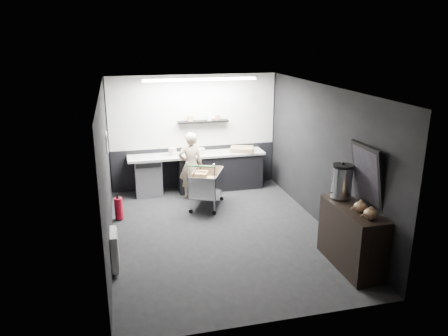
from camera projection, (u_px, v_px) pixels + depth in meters
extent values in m
plane|color=black|center=(221.00, 233.00, 8.23)|extent=(5.50, 5.50, 0.00)
plane|color=silver|center=(221.00, 88.00, 7.43)|extent=(5.50, 5.50, 0.00)
plane|color=black|center=(194.00, 132.00, 10.38)|extent=(5.50, 0.00, 5.50)
plane|color=black|center=(274.00, 227.00, 5.28)|extent=(5.50, 0.00, 5.50)
plane|color=black|center=(106.00, 172.00, 7.37)|extent=(0.00, 5.50, 5.50)
plane|color=black|center=(323.00, 157.00, 8.29)|extent=(0.00, 5.50, 5.50)
cube|color=silver|center=(194.00, 111.00, 10.22)|extent=(3.95, 0.02, 1.70)
cube|color=black|center=(195.00, 166.00, 10.62)|extent=(3.95, 0.02, 1.00)
cube|color=black|center=(203.00, 122.00, 10.23)|extent=(1.20, 0.22, 0.04)
cylinder|color=silver|center=(251.00, 97.00, 10.44)|extent=(0.20, 0.03, 0.20)
cube|color=white|center=(107.00, 143.00, 8.53)|extent=(0.02, 0.30, 0.40)
cube|color=red|center=(107.00, 139.00, 8.51)|extent=(0.02, 0.22, 0.10)
cube|color=silver|center=(114.00, 249.00, 6.85)|extent=(0.10, 0.50, 0.60)
cube|color=white|center=(200.00, 80.00, 9.16)|extent=(2.40, 0.20, 0.04)
cube|color=black|center=(220.00, 171.00, 10.48)|extent=(2.00, 0.56, 0.85)
cube|color=#A9A8A4|center=(197.00, 155.00, 10.22)|extent=(3.20, 0.60, 0.05)
cube|color=#9EA0A5|center=(148.00, 177.00, 10.09)|extent=(0.60, 0.58, 0.85)
cube|color=black|center=(149.00, 166.00, 9.70)|extent=(0.56, 0.02, 0.10)
imported|color=beige|center=(191.00, 165.00, 9.78)|extent=(0.57, 0.38, 1.53)
cube|color=silver|center=(207.00, 192.00, 9.37)|extent=(0.90, 1.06, 0.02)
cube|color=silver|center=(193.00, 183.00, 9.24)|extent=(0.39, 0.83, 0.48)
cube|color=silver|center=(219.00, 181.00, 9.37)|extent=(0.39, 0.83, 0.48)
cube|color=silver|center=(211.00, 189.00, 8.90)|extent=(0.54, 0.26, 0.48)
cube|color=silver|center=(202.00, 176.00, 9.72)|extent=(0.54, 0.26, 0.48)
cylinder|color=silver|center=(199.00, 207.00, 8.98)|extent=(0.02, 0.02, 0.32)
cylinder|color=silver|center=(223.00, 205.00, 9.09)|extent=(0.02, 0.02, 0.32)
cylinder|color=silver|center=(192.00, 193.00, 9.74)|extent=(0.02, 0.02, 0.32)
cylinder|color=silver|center=(214.00, 191.00, 9.86)|extent=(0.02, 0.02, 0.32)
cylinder|color=#227D2E|center=(211.00, 166.00, 8.69)|extent=(0.55, 0.27, 0.03)
cube|color=olive|center=(200.00, 182.00, 9.38)|extent=(0.36, 0.40, 0.40)
cube|color=olive|center=(215.00, 185.00, 9.23)|extent=(0.34, 0.37, 0.36)
cylinder|color=black|center=(199.00, 213.00, 9.02)|extent=(0.09, 0.06, 0.09)
cylinder|color=black|center=(192.00, 199.00, 9.78)|extent=(0.09, 0.06, 0.09)
cylinder|color=black|center=(223.00, 211.00, 9.13)|extent=(0.09, 0.06, 0.09)
cylinder|color=black|center=(214.00, 197.00, 9.90)|extent=(0.09, 0.06, 0.09)
cube|color=black|center=(351.00, 237.00, 6.92)|extent=(0.50, 1.33, 1.00)
cylinder|color=silver|center=(342.00, 182.00, 7.11)|extent=(0.33, 0.33, 0.51)
cylinder|color=black|center=(343.00, 166.00, 7.03)|extent=(0.33, 0.33, 0.04)
sphere|color=black|center=(343.00, 163.00, 7.01)|extent=(0.06, 0.06, 0.06)
ellipsoid|color=brown|center=(360.00, 207.00, 6.60)|extent=(0.20, 0.20, 0.16)
ellipsoid|color=brown|center=(371.00, 214.00, 6.34)|extent=(0.20, 0.20, 0.16)
cube|color=black|center=(367.00, 176.00, 6.73)|extent=(0.22, 0.78, 0.99)
cube|color=black|center=(366.00, 176.00, 6.72)|extent=(0.16, 0.67, 0.85)
cylinder|color=#B10B20|center=(119.00, 208.00, 8.74)|extent=(0.16, 0.16, 0.43)
cone|color=black|center=(118.00, 197.00, 8.66)|extent=(0.11, 0.11, 0.07)
cylinder|color=black|center=(118.00, 195.00, 8.65)|extent=(0.03, 0.03, 0.07)
cube|color=olive|center=(242.00, 149.00, 10.40)|extent=(0.64, 0.56, 0.11)
cylinder|color=beige|center=(173.00, 152.00, 10.05)|extent=(0.18, 0.18, 0.18)
cube|color=silver|center=(201.00, 151.00, 10.16)|extent=(0.19, 0.17, 0.15)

